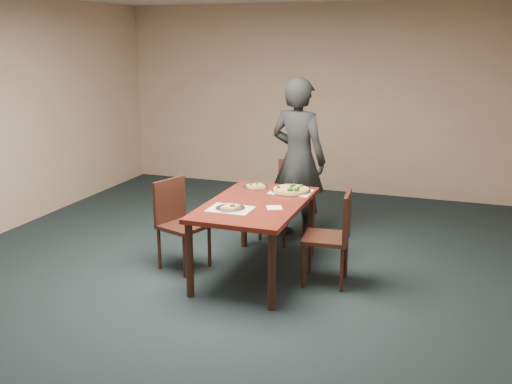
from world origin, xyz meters
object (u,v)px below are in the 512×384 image
(dining_table, at_px, (256,211))
(diner, at_px, (298,159))
(chair_left, at_px, (178,218))
(chair_right, at_px, (334,232))
(slice_plate_far, at_px, (256,186))
(chair_far, at_px, (287,196))
(slice_plate_near, at_px, (230,208))
(pizza_pan, at_px, (291,190))

(dining_table, relative_size, diner, 0.80)
(chair_left, relative_size, chair_right, 1.00)
(chair_right, height_order, slice_plate_far, chair_right)
(dining_table, xyz_separation_m, chair_far, (-0.02, 1.12, -0.14))
(dining_table, bearing_deg, chair_right, 3.10)
(dining_table, height_order, chair_left, chair_left)
(chair_left, bearing_deg, chair_right, -67.82)
(chair_right, relative_size, slice_plate_far, 3.25)
(chair_left, xyz_separation_m, chair_right, (1.59, 0.11, 0.00))
(chair_right, xyz_separation_m, slice_plate_far, (-0.96, 0.49, 0.25))
(diner, bearing_deg, chair_right, 134.78)
(dining_table, bearing_deg, slice_plate_near, -115.69)
(chair_far, relative_size, chair_left, 1.00)
(dining_table, bearing_deg, diner, 86.12)
(dining_table, distance_m, slice_plate_far, 0.57)
(chair_left, bearing_deg, chair_far, -15.73)
(diner, distance_m, slice_plate_near, 1.55)
(dining_table, xyz_separation_m, slice_plate_far, (-0.19, 0.53, 0.10))
(dining_table, height_order, chair_right, chair_right)
(chair_left, distance_m, pizza_pan, 1.20)
(chair_left, bearing_deg, slice_plate_far, -28.15)
(chair_right, height_order, diner, diner)
(chair_right, distance_m, diner, 1.43)
(dining_table, xyz_separation_m, chair_left, (-0.82, -0.07, -0.14))
(pizza_pan, distance_m, slice_plate_far, 0.41)
(slice_plate_near, relative_size, slice_plate_far, 1.00)
(dining_table, bearing_deg, chair_left, -175.39)
(slice_plate_far, bearing_deg, chair_right, -26.86)
(chair_far, bearing_deg, diner, 68.67)
(slice_plate_near, height_order, slice_plate_far, same)
(dining_table, distance_m, slice_plate_near, 0.35)
(dining_table, relative_size, chair_right, 1.65)
(chair_far, distance_m, chair_left, 1.43)
(diner, xyz_separation_m, pizza_pan, (0.13, -0.75, -0.16))
(dining_table, relative_size, slice_plate_near, 5.36)
(diner, height_order, slice_plate_near, diner)
(slice_plate_near, bearing_deg, chair_left, 160.71)
(diner, relative_size, slice_plate_near, 6.69)
(dining_table, relative_size, slice_plate_far, 5.36)
(pizza_pan, relative_size, slice_plate_far, 1.46)
(chair_left, height_order, diner, diner)
(pizza_pan, height_order, slice_plate_far, pizza_pan)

